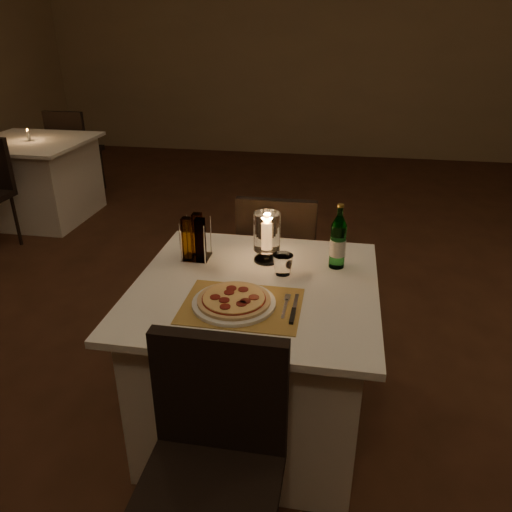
% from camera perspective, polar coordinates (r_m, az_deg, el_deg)
% --- Properties ---
extents(floor, '(8.00, 10.00, 0.02)m').
position_cam_1_polar(floor, '(2.69, 5.41, -14.98)').
color(floor, '#432415').
rests_on(floor, ground).
extents(wall_back, '(8.00, 0.02, 3.00)m').
position_cam_1_polar(wall_back, '(7.07, 9.93, 23.18)').
color(wall_back, '#997F59').
rests_on(wall_back, ground).
extents(main_table, '(1.00, 1.00, 0.74)m').
position_cam_1_polar(main_table, '(2.26, -0.09, -11.43)').
color(main_table, white).
rests_on(main_table, ground).
extents(chair_near, '(0.42, 0.42, 0.90)m').
position_cam_1_polar(chair_near, '(1.62, -4.88, -21.38)').
color(chair_near, black).
rests_on(chair_near, ground).
extents(chair_far, '(0.42, 0.42, 0.90)m').
position_cam_1_polar(chair_far, '(2.78, 2.50, 0.24)').
color(chair_far, black).
rests_on(chair_far, ground).
extents(placemat, '(0.45, 0.34, 0.00)m').
position_cam_1_polar(placemat, '(1.91, -1.65, -5.70)').
color(placemat, '#AF863C').
rests_on(placemat, main_table).
extents(plate, '(0.32, 0.32, 0.01)m').
position_cam_1_polar(plate, '(1.91, -2.54, -5.38)').
color(plate, white).
rests_on(plate, placemat).
extents(pizza, '(0.28, 0.28, 0.02)m').
position_cam_1_polar(pizza, '(1.90, -2.55, -4.96)').
color(pizza, '#D8B77F').
rests_on(pizza, plate).
extents(fork, '(0.02, 0.18, 0.00)m').
position_cam_1_polar(fork, '(1.91, 3.42, -5.52)').
color(fork, silver).
rests_on(fork, placemat).
extents(knife, '(0.02, 0.22, 0.01)m').
position_cam_1_polar(knife, '(1.86, 4.28, -6.48)').
color(knife, black).
rests_on(knife, placemat).
extents(tumbler, '(0.09, 0.09, 0.09)m').
position_cam_1_polar(tumbler, '(2.13, 3.08, -0.97)').
color(tumbler, white).
rests_on(tumbler, main_table).
extents(water_bottle, '(0.07, 0.07, 0.29)m').
position_cam_1_polar(water_bottle, '(2.18, 9.35, 1.56)').
color(water_bottle, '#60B36C').
rests_on(water_bottle, main_table).
extents(hurricane_candle, '(0.12, 0.12, 0.23)m').
position_cam_1_polar(hurricane_candle, '(2.20, 1.26, 2.61)').
color(hurricane_candle, white).
rests_on(hurricane_candle, main_table).
extents(cruet_caddy, '(0.12, 0.12, 0.21)m').
position_cam_1_polar(cruet_caddy, '(2.25, -6.96, 1.90)').
color(cruet_caddy, white).
rests_on(cruet_caddy, main_table).
extents(neighbor_table_left, '(1.00, 1.00, 0.74)m').
position_cam_1_polar(neighbor_table_left, '(5.15, -23.75, 7.98)').
color(neighbor_table_left, white).
rests_on(neighbor_table_left, ground).
extents(neighbor_chair_lb, '(0.42, 0.42, 0.90)m').
position_cam_1_polar(neighbor_chair_lb, '(5.69, -20.26, 11.90)').
color(neighbor_chair_lb, black).
rests_on(neighbor_chair_lb, ground).
extents(neighbor_candle_left, '(0.03, 0.03, 0.11)m').
position_cam_1_polar(neighbor_candle_left, '(5.06, -24.58, 12.45)').
color(neighbor_candle_left, white).
rests_on(neighbor_candle_left, neighbor_table_left).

